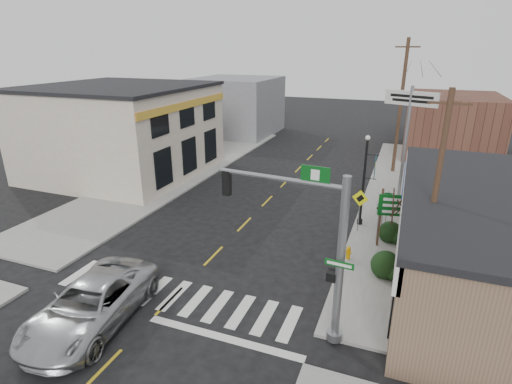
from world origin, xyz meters
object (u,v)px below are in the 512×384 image
at_px(suv, 92,304).
at_px(traffic_signal_pole, 319,241).
at_px(bare_tree, 410,200).
at_px(utility_pole_near, 435,197).
at_px(guide_sign, 396,212).
at_px(utility_pole_far, 400,106).
at_px(fire_hydrant, 348,252).
at_px(dance_center_sign, 409,115).
at_px(lamp_post, 365,174).

distance_m(suv, traffic_signal_pole, 8.69).
relative_size(suv, bare_tree, 1.32).
distance_m(bare_tree, utility_pole_near, 1.70).
height_order(guide_sign, utility_pole_near, utility_pole_near).
bearing_deg(suv, guide_sign, 38.71).
xyz_separation_m(suv, utility_pole_far, (9.39, 23.98, 4.57)).
relative_size(bare_tree, utility_pole_far, 0.44).
distance_m(bare_tree, utility_pole_far, 16.63).
relative_size(suv, utility_pole_far, 0.58).
xyz_separation_m(fire_hydrant, utility_pole_near, (3.20, -1.87, 3.91)).
distance_m(guide_sign, fire_hydrant, 3.15).
distance_m(traffic_signal_pole, dance_center_sign, 16.29).
xyz_separation_m(guide_sign, dance_center_sign, (0.01, 8.27, 3.48)).
height_order(fire_hydrant, lamp_post, lamp_post).
distance_m(suv, utility_pole_far, 26.15).
distance_m(traffic_signal_pole, utility_pole_far, 21.91).
bearing_deg(guide_sign, utility_pole_near, -82.63).
xyz_separation_m(traffic_signal_pole, dance_center_sign, (2.22, 16.04, 1.79)).
height_order(guide_sign, bare_tree, bare_tree).
bearing_deg(lamp_post, guide_sign, -45.54).
relative_size(dance_center_sign, utility_pole_far, 0.71).
distance_m(fire_hydrant, utility_pole_near, 5.39).
bearing_deg(utility_pole_near, utility_pole_far, 102.09).
bearing_deg(fire_hydrant, dance_center_sign, 79.40).
xyz_separation_m(utility_pole_near, utility_pole_far, (-2.00, 17.81, 1.01)).
relative_size(lamp_post, bare_tree, 1.14).
relative_size(guide_sign, utility_pole_far, 0.30).
bearing_deg(utility_pole_near, fire_hydrant, 155.41).
bearing_deg(lamp_post, bare_tree, -57.48).
height_order(bare_tree, utility_pole_near, utility_pole_near).
relative_size(lamp_post, utility_pole_near, 0.62).
bearing_deg(utility_pole_near, suv, -145.89).
bearing_deg(lamp_post, traffic_signal_pole, -84.96).
height_order(traffic_signal_pole, utility_pole_far, utility_pole_far).
bearing_deg(dance_center_sign, guide_sign, -67.43).
bearing_deg(fire_hydrant, utility_pole_far, 85.70).
xyz_separation_m(suv, fire_hydrant, (8.19, 8.03, -0.35)).
xyz_separation_m(guide_sign, fire_hydrant, (-1.90, -1.92, -1.63)).
distance_m(traffic_signal_pole, guide_sign, 8.25).
relative_size(suv, utility_pole_near, 0.72).
relative_size(suv, traffic_signal_pole, 0.98).
bearing_deg(guide_sign, dance_center_sign, 78.38).
bearing_deg(traffic_signal_pole, bare_tree, 68.29).
height_order(traffic_signal_pole, guide_sign, traffic_signal_pole).
bearing_deg(traffic_signal_pole, lamp_post, 93.09).
distance_m(utility_pole_near, utility_pole_far, 17.96).
bearing_deg(utility_pole_far, utility_pole_near, -80.75).
height_order(guide_sign, dance_center_sign, dance_center_sign).
relative_size(traffic_signal_pole, fire_hydrant, 9.47).
bearing_deg(dance_center_sign, lamp_post, -84.88).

